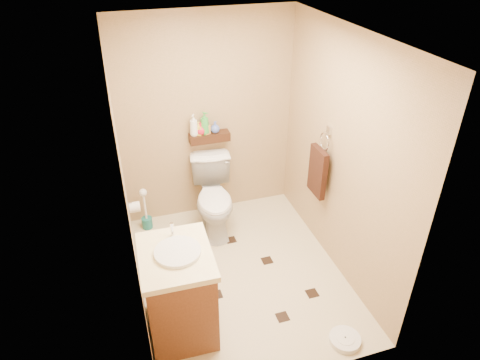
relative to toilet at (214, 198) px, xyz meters
name	(u,v)px	position (x,y,z in m)	size (l,w,h in m)	color
ground	(240,273)	(0.05, -0.83, -0.42)	(2.50, 2.50, 0.00)	beige
wall_back	(207,120)	(0.05, 0.42, 0.78)	(2.00, 0.04, 2.40)	tan
wall_front	(298,267)	(0.05, -2.08, 0.78)	(2.00, 0.04, 2.40)	tan
wall_left	(126,192)	(-0.95, -0.83, 0.78)	(0.04, 2.50, 2.40)	tan
wall_right	(341,158)	(1.05, -0.83, 0.78)	(0.04, 2.50, 2.40)	tan
ceiling	(241,35)	(0.05, -0.83, 1.98)	(2.00, 2.50, 0.02)	white
wall_shelf	(209,137)	(0.05, 0.34, 0.60)	(0.46, 0.14, 0.10)	#391B0F
floor_accents	(246,274)	(0.10, -0.86, -0.41)	(1.24, 1.31, 0.01)	black
toilet	(214,198)	(0.00, 0.00, 0.00)	(0.47, 0.82, 0.83)	white
vanity	(179,291)	(-0.65, -1.32, 0.03)	(0.60, 0.72, 1.00)	brown
bathroom_scale	(345,340)	(0.66, -1.90, -0.39)	(0.33, 0.33, 0.05)	white
toilet_brush	(146,214)	(-0.77, 0.24, -0.23)	(0.12, 0.12, 0.54)	#1A6863
towel_ring	(318,170)	(0.96, -0.58, 0.53)	(0.12, 0.30, 0.76)	silver
toilet_paper	(135,207)	(-0.89, -0.18, 0.18)	(0.12, 0.11, 0.12)	white
bottle_a	(194,125)	(-0.12, 0.34, 0.78)	(0.10, 0.10, 0.25)	white
bottle_b	(199,128)	(-0.07, 0.34, 0.73)	(0.07, 0.07, 0.15)	gold
bottle_c	(201,128)	(-0.04, 0.34, 0.73)	(0.11, 0.11, 0.14)	red
bottle_d	(205,123)	(0.00, 0.34, 0.78)	(0.10, 0.10, 0.26)	green
bottle_e	(206,127)	(0.02, 0.34, 0.73)	(0.07, 0.07, 0.16)	gold
bottle_f	(215,127)	(0.12, 0.34, 0.72)	(0.10, 0.10, 0.13)	#485EB4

